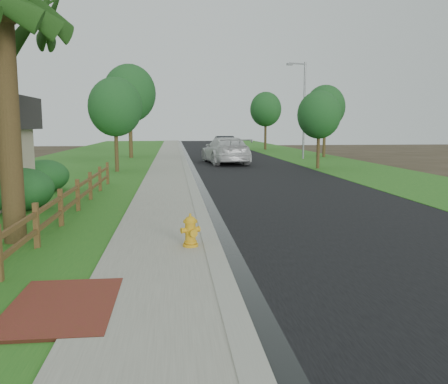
{
  "coord_description": "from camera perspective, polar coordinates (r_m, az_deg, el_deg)",
  "views": [
    {
      "loc": [
        -0.47,
        -8.2,
        2.84
      ],
      "look_at": [
        0.84,
        3.92,
        1.12
      ],
      "focal_mm": 38.0,
      "sensor_mm": 36.0,
      "label": 1
    }
  ],
  "objects": [
    {
      "name": "tree_near_left",
      "position": [
        29.7,
        -12.96,
        9.92
      ],
      "size": [
        3.23,
        3.23,
        5.72
      ],
      "color": "#382B16",
      "rests_on": "ground"
    },
    {
      "name": "grass_strip",
      "position": [
        43.36,
        -9.23,
        4.19
      ],
      "size": [
        1.6,
        90.0,
        0.06
      ],
      "primitive_type": "cube",
      "color": "#22621C",
      "rests_on": "ground"
    },
    {
      "name": "shrub_d",
      "position": [
        21.72,
        -20.79,
        1.83
      ],
      "size": [
        2.64,
        2.64,
        1.4
      ],
      "primitive_type": "ellipsoid",
      "rotation": [
        0.0,
        0.0,
        -0.36
      ],
      "color": "#19471E",
      "rests_on": "ground"
    },
    {
      "name": "sidewalk",
      "position": [
        43.29,
        -6.71,
        4.26
      ],
      "size": [
        2.2,
        90.0,
        0.1
      ],
      "primitive_type": "cube",
      "color": "gray",
      "rests_on": "ground"
    },
    {
      "name": "lawn_near",
      "position": [
        43.94,
        -16.03,
        4.02
      ],
      "size": [
        9.0,
        90.0,
        0.04
      ],
      "primitive_type": "cube",
      "color": "#22621C",
      "rests_on": "ground"
    },
    {
      "name": "tree_mid_left",
      "position": [
        42.41,
        -11.3,
        11.55
      ],
      "size": [
        4.51,
        4.51,
        8.07
      ],
      "color": "#382B16",
      "rests_on": "ground"
    },
    {
      "name": "white_suv",
      "position": [
        35.49,
        0.18,
        5.04
      ],
      "size": [
        3.45,
        7.0,
        1.96
      ],
      "primitive_type": "imported",
      "rotation": [
        0.0,
        0.0,
        3.25
      ],
      "color": "silver",
      "rests_on": "road"
    },
    {
      "name": "verge_far",
      "position": [
        44.92,
        9.36,
        4.3
      ],
      "size": [
        6.0,
        90.0,
        0.04
      ],
      "primitive_type": "cube",
      "color": "#22621C",
      "rests_on": "ground"
    },
    {
      "name": "ranch_fence",
      "position": [
        15.1,
        -18.04,
        -0.85
      ],
      "size": [
        0.12,
        16.92,
        1.1
      ],
      "color": "#483218",
      "rests_on": "ground"
    },
    {
      "name": "road",
      "position": [
        43.59,
        0.56,
        4.29
      ],
      "size": [
        8.0,
        90.0,
        0.02
      ],
      "primitive_type": "cube",
      "color": "black",
      "rests_on": "ground"
    },
    {
      "name": "ground",
      "position": [
        8.69,
        -2.78,
        -11.07
      ],
      "size": [
        120.0,
        120.0,
        0.0
      ],
      "primitive_type": "plane",
      "color": "#322A1B"
    },
    {
      "name": "tree_near_right",
      "position": [
        31.73,
        11.37,
        9.08
      ],
      "size": [
        2.82,
        2.82,
        5.08
      ],
      "color": "#382B16",
      "rests_on": "ground"
    },
    {
      "name": "shrub_b",
      "position": [
        17.27,
        -23.07,
        0.3
      ],
      "size": [
        2.2,
        2.2,
        1.43
      ],
      "primitive_type": "ellipsoid",
      "rotation": [
        0.0,
        0.0,
        0.08
      ],
      "color": "#19471E",
      "rests_on": "ground"
    },
    {
      "name": "palm_tree",
      "position": [
        12.6,
        -25.23,
        19.57
      ],
      "size": [
        3.6,
        3.6,
        6.6
      ],
      "color": "#382B16",
      "rests_on": "ground"
    },
    {
      "name": "wet_gutter",
      "position": [
        43.31,
        -4.52,
        4.25
      ],
      "size": [
        0.5,
        90.0,
        0.0
      ],
      "primitive_type": "cube",
      "color": "black",
      "rests_on": "road"
    },
    {
      "name": "curb",
      "position": [
        43.3,
        -4.99,
        4.3
      ],
      "size": [
        0.4,
        90.0,
        0.12
      ],
      "primitive_type": "cube",
      "color": "gray",
      "rests_on": "ground"
    },
    {
      "name": "brick_patch",
      "position": [
        7.91,
        -18.87,
        -13.04
      ],
      "size": [
        1.6,
        2.4,
        0.11
      ],
      "primitive_type": "cube",
      "color": "brown",
      "rests_on": "ground"
    },
    {
      "name": "fire_hydrant",
      "position": [
        10.85,
        -4.05,
        -4.74
      ],
      "size": [
        0.5,
        0.41,
        0.76
      ],
      "color": "yellow",
      "rests_on": "sidewalk"
    },
    {
      "name": "tree_mid_right",
      "position": [
        43.54,
        12.08,
        9.95
      ],
      "size": [
        3.53,
        3.53,
        6.4
      ],
      "color": "#382B16",
      "rests_on": "ground"
    },
    {
      "name": "streetlight",
      "position": [
        40.88,
        9.45,
        10.32
      ],
      "size": [
        1.81,
        0.75,
        8.06
      ],
      "color": "gray",
      "rests_on": "ground"
    },
    {
      "name": "dark_car_far",
      "position": [
        50.89,
        0.18,
        5.79
      ],
      "size": [
        2.26,
        5.3,
        1.7
      ],
      "primitive_type": "imported",
      "rotation": [
        0.0,
        0.0,
        0.09
      ],
      "color": "black",
      "rests_on": "road"
    },
    {
      "name": "tree_far_right",
      "position": [
        56.08,
        5.04,
        9.88
      ],
      "size": [
        3.64,
        3.64,
        6.72
      ],
      "color": "#382B16",
      "rests_on": "ground"
    },
    {
      "name": "dark_car_mid",
      "position": [
        47.84,
        0.38,
        5.48
      ],
      "size": [
        2.97,
        4.48,
        1.42
      ],
      "primitive_type": "imported",
      "rotation": [
        0.0,
        0.0,
        3.48
      ],
      "color": "black",
      "rests_on": "road"
    }
  ]
}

